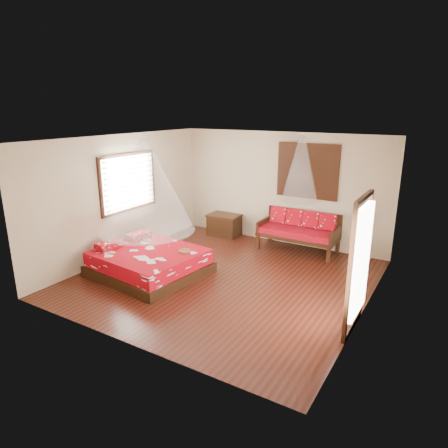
{
  "coord_description": "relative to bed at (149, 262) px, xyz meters",
  "views": [
    {
      "loc": [
        3.89,
        -6.45,
        3.39
      ],
      "look_at": [
        -0.03,
        0.02,
        1.15
      ],
      "focal_mm": 32.0,
      "sensor_mm": 36.0,
      "label": 1
    }
  ],
  "objects": [
    {
      "name": "room",
      "position": [
        1.5,
        0.59,
        1.15
      ],
      "size": [
        5.54,
        5.54,
        2.84
      ],
      "color": "#33110B",
      "rests_on": "ground"
    },
    {
      "name": "mosquito_net_daybed",
      "position": [
        2.18,
        2.84,
        1.75
      ],
      "size": [
        0.84,
        0.84,
        1.5
      ],
      "primitive_type": "cone",
      "color": "white",
      "rests_on": "ceiling"
    },
    {
      "name": "bed",
      "position": [
        0.0,
        0.0,
        0.0
      ],
      "size": [
        2.3,
        2.12,
        0.64
      ],
      "rotation": [
        0.0,
        0.0,
        -0.11
      ],
      "color": "black",
      "rests_on": "floor"
    },
    {
      "name": "storage_chest",
      "position": [
        0.02,
        3.04,
        0.04
      ],
      "size": [
        0.87,
        0.65,
        0.58
      ],
      "rotation": [
        0.0,
        0.0,
        0.04
      ],
      "color": "black",
      "rests_on": "floor"
    },
    {
      "name": "glazed_door",
      "position": [
        4.22,
        -0.01,
        0.82
      ],
      "size": [
        0.08,
        1.02,
        2.16
      ],
      "color": "black",
      "rests_on": "floor"
    },
    {
      "name": "mosquito_net_main",
      "position": [
        0.02,
        -0.0,
        1.6
      ],
      "size": [
        1.94,
        1.94,
        1.8
      ],
      "primitive_type": "cone",
      "color": "white",
      "rests_on": "ceiling"
    },
    {
      "name": "shutter_panel",
      "position": [
        2.18,
        3.3,
        1.65
      ],
      "size": [
        1.52,
        0.06,
        1.32
      ],
      "color": "black",
      "rests_on": "wall_back"
    },
    {
      "name": "window_left",
      "position": [
        -1.2,
        0.79,
        1.45
      ],
      "size": [
        0.1,
        1.74,
        1.34
      ],
      "color": "black",
      "rests_on": "wall_left"
    },
    {
      "name": "wine_tray",
      "position": [
        0.69,
        0.34,
        0.3
      ],
      "size": [
        0.25,
        0.25,
        0.21
      ],
      "rotation": [
        0.0,
        0.0,
        -0.0
      ],
      "color": "brown",
      "rests_on": "bed"
    },
    {
      "name": "daybed",
      "position": [
        2.18,
        2.97,
        0.27
      ],
      "size": [
        1.88,
        0.84,
        0.97
      ],
      "color": "black",
      "rests_on": "floor"
    }
  ]
}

